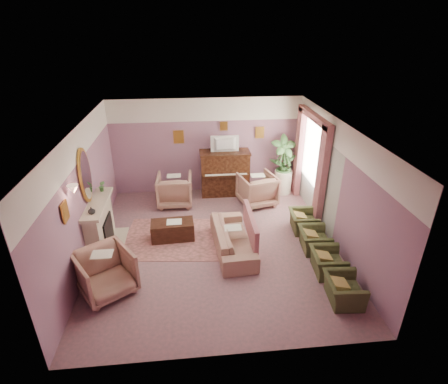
{
  "coord_description": "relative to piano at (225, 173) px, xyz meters",
  "views": [
    {
      "loc": [
        -0.49,
        -6.76,
        4.72
      ],
      "look_at": [
        0.24,
        0.4,
        1.17
      ],
      "focal_mm": 28.0,
      "sensor_mm": 36.0,
      "label": 1
    }
  ],
  "objects": [
    {
      "name": "piano",
      "position": [
        0.0,
        0.0,
        0.0
      ],
      "size": [
        1.4,
        0.6,
        1.3
      ],
      "primitive_type": "cube",
      "color": "#361B0F",
      "rests_on": "floor"
    },
    {
      "name": "fireplace_surround",
      "position": [
        -3.09,
        -2.48,
        -0.1
      ],
      "size": [
        0.3,
        1.4,
        1.1
      ],
      "primitive_type": "cube",
      "color": "beige",
      "rests_on": "floor"
    },
    {
      "name": "mirror_glass",
      "position": [
        -3.17,
        -2.48,
        1.15
      ],
      "size": [
        0.01,
        0.6,
        1.06
      ],
      "primitive_type": "ellipsoid",
      "color": "silver",
      "rests_on": "wall_left"
    },
    {
      "name": "side_plant_big",
      "position": [
        1.74,
        -0.11,
        0.22
      ],
      "size": [
        0.3,
        0.3,
        0.34
      ],
      "primitive_type": "imported",
      "color": "#42783C",
      "rests_on": "side_table"
    },
    {
      "name": "stripe_panel",
      "position": [
        2.23,
        -1.38,
        0.42
      ],
      "size": [
        0.01,
        3.0,
        2.15
      ],
      "primitive_type": "cube",
      "color": "#B7BDB3",
      "rests_on": "wall_right"
    },
    {
      "name": "ceiling",
      "position": [
        -0.5,
        -2.68,
        2.15
      ],
      "size": [
        5.5,
        6.0,
        0.01
      ],
      "primitive_type": "cube",
      "color": "beige",
      "rests_on": "wall_back"
    },
    {
      "name": "floral_armchair_right",
      "position": [
        0.84,
        -0.75,
        -0.16
      ],
      "size": [
        0.94,
        0.94,
        0.98
      ],
      "primitive_type": "imported",
      "color": "tan",
      "rests_on": "floor"
    },
    {
      "name": "wall_right",
      "position": [
        2.25,
        -2.68,
        0.75
      ],
      "size": [
        0.02,
        6.0,
        2.8
      ],
      "primitive_type": "cube",
      "color": "gray",
      "rests_on": "floor"
    },
    {
      "name": "area_rug",
      "position": [
        -1.39,
        -2.32,
        -0.64
      ],
      "size": [
        2.67,
        2.05,
        0.01
      ],
      "primitive_type": "cube",
      "rotation": [
        0.0,
        0.0,
        -0.1
      ],
      "color": "#A76460",
      "rests_on": "floor"
    },
    {
      "name": "piano_keyshelf",
      "position": [
        -0.0,
        -0.35,
        0.07
      ],
      "size": [
        1.3,
        0.12,
        0.06
      ],
      "primitive_type": "cube",
      "color": "#361B0F",
      "rests_on": "piano"
    },
    {
      "name": "window_blind",
      "position": [
        2.2,
        -1.13,
        1.05
      ],
      "size": [
        0.03,
        1.4,
        1.8
      ],
      "primitive_type": "cube",
      "color": "beige",
      "rests_on": "wall_right"
    },
    {
      "name": "olive_chair_c",
      "position": [
        1.71,
        -3.06,
        -0.33
      ],
      "size": [
        0.53,
        0.75,
        0.65
      ],
      "primitive_type": "imported",
      "color": "#424926",
      "rests_on": "floor"
    },
    {
      "name": "picture_rail_band",
      "position": [
        -0.5,
        0.31,
        1.82
      ],
      "size": [
        5.5,
        0.01,
        0.65
      ],
      "primitive_type": "cube",
      "color": "white",
      "rests_on": "wall_back"
    },
    {
      "name": "sofa",
      "position": [
        -0.12,
        -2.88,
        -0.25
      ],
      "size": [
        0.66,
        1.98,
        0.8
      ],
      "primitive_type": "imported",
      "color": "tan",
      "rests_on": "floor"
    },
    {
      "name": "print_left_wall",
      "position": [
        -3.21,
        -3.88,
        1.07
      ],
      "size": [
        0.03,
        0.28,
        0.36
      ],
      "primitive_type": "cube",
      "color": "gold",
      "rests_on": "wall_left"
    },
    {
      "name": "palm_pot",
      "position": [
        1.71,
        -0.11,
        -0.48
      ],
      "size": [
        0.34,
        0.34,
        0.34
      ],
      "primitive_type": "cylinder",
      "color": "#AA6C52",
      "rests_on": "floor"
    },
    {
      "name": "mantel_shelf",
      "position": [
        -3.06,
        -2.48,
        0.47
      ],
      "size": [
        0.4,
        1.55,
        0.07
      ],
      "primitive_type": "cube",
      "color": "beige",
      "rests_on": "fireplace_surround"
    },
    {
      "name": "sconce_shade",
      "position": [
        -3.12,
        -3.53,
        1.33
      ],
      "size": [
        0.2,
        0.2,
        0.16
      ],
      "primitive_type": "cone",
      "color": "#DDA688",
      "rests_on": "wall_left"
    },
    {
      "name": "side_plant_small",
      "position": [
        1.86,
        -0.21,
        0.19
      ],
      "size": [
        0.16,
        0.16,
        0.28
      ],
      "primitive_type": "imported",
      "color": "#42783C",
      "rests_on": "side_table"
    },
    {
      "name": "mirror_frame",
      "position": [
        -3.2,
        -2.48,
        1.15
      ],
      "size": [
        0.04,
        0.72,
        1.2
      ],
      "primitive_type": "ellipsoid",
      "color": "gold",
      "rests_on": "wall_left"
    },
    {
      "name": "floor",
      "position": [
        -0.5,
        -2.68,
        -0.65
      ],
      "size": [
        5.5,
        6.0,
        0.01
      ],
      "primitive_type": "cube",
      "color": "#8A6168",
      "rests_on": "ground"
    },
    {
      "name": "table_paper",
      "position": [
        -1.44,
        -2.3,
        -0.2
      ],
      "size": [
        0.35,
        0.28,
        0.01
      ],
      "primitive_type": "cube",
      "color": "white",
      "rests_on": "coffee_table"
    },
    {
      "name": "television",
      "position": [
        0.0,
        -0.05,
        0.95
      ],
      "size": [
        0.8,
        0.12,
        0.48
      ],
      "primitive_type": "imported",
      "color": "black",
      "rests_on": "piano"
    },
    {
      "name": "fireplace_inset",
      "position": [
        -2.99,
        -2.48,
        -0.25
      ],
      "size": [
        0.18,
        0.72,
        0.68
      ],
      "primitive_type": "cube",
      "color": "black",
      "rests_on": "floor"
    },
    {
      "name": "wall_left",
      "position": [
        -3.25,
        -2.68,
        0.75
      ],
      "size": [
        0.02,
        6.0,
        2.8
      ],
      "primitive_type": "cube",
      "color": "gray",
      "rests_on": "floor"
    },
    {
      "name": "mantel_vase",
      "position": [
        -3.05,
        -2.98,
        0.58
      ],
      "size": [
        0.16,
        0.16,
        0.16
      ],
      "primitive_type": "imported",
      "color": "white",
      "rests_on": "mantel_shelf"
    },
    {
      "name": "side_table",
      "position": [
        1.74,
        -0.11,
        -0.3
      ],
      "size": [
        0.52,
        0.52,
        0.7
      ],
      "primitive_type": "cylinder",
      "color": "white",
      "rests_on": "floor"
    },
    {
      "name": "coffee_table",
      "position": [
        -1.49,
        -2.3,
        -0.43
      ],
      "size": [
        1.03,
        0.55,
        0.45
      ],
      "primitive_type": "cube",
      "rotation": [
        0.0,
        0.0,
        0.05
      ],
      "color": "#321A0F",
      "rests_on": "floor"
    },
    {
      "name": "piano_keys",
      "position": [
        0.0,
        -0.35,
        0.11
      ],
      "size": [
        1.2,
        0.08,
        0.02
      ],
      "primitive_type": "cube",
      "color": "silver",
      "rests_on": "piano"
    },
    {
      "name": "piano_top",
      "position": [
        0.0,
        0.0,
        0.66
      ],
      "size": [
        1.45,
        0.65,
        0.04
      ],
      "primitive_type": "cube",
      "color": "#361B0F",
      "rests_on": "piano"
    },
    {
      "name": "print_back_right",
      "position": [
        1.05,
        0.28,
        1.13
      ],
      "size": [
        0.26,
        0.03,
        0.34
      ],
      "primitive_type": "cube",
      "color": "gold",
      "rests_on": "wall_back"
    },
    {
      "name": "wall_front",
      "position": [
        -0.5,
        -5.68,
        0.75
      ],
      "size": [
        5.5,
        0.02,
        2.8
      ],
      "primitive_type": "cube",
      "color": "gray",
      "rests_on": "floor"
    },
    {
      "name": "palm_plant",
      "position": [
        1.71,
        -0.11,
        0.41
      ],
      "size": [
        0.76,
        0.76,
        1.44
      ],
      "primitive_type": "imported",
      "color": "#42783C",
      "rests_on": "palm_pot"
    },
    {
      "name": "fire_ember",
      "position": [
        -2.95,
        -2.48,
        -0.43
      ],
      "size": [
        0.06,
        0.54,
        0.1
      ],
      "primitive_type": "cube",
      "color": "orange",
      "rests_on": "floor"
    },
    {
      "name": "wall_back",
      "position": [
        -0.5,
        0.32,
        0.75
      ],
      "size": [
        5.5,
        0.02,
        2.8
      ],
      "primitive_type": "cube",
      "color": "gray",
      "rests_on": "floor"
    },
    {
      "name": "pelmet",
      "position": [
        2.12,
        -1.13,
        1.91
      ],
      "size": [
        0.16,
        2.2,
        0.16
      ],
      "primitive_type": "cube",
      "color": "#A45B62",
      "rests_on": "wall_right"
    },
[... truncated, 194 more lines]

